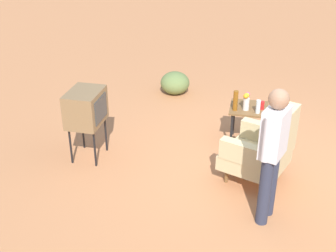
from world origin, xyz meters
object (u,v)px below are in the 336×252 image
Objects in this scene: bottle_short_clear at (258,107)px; bottle_tall_amber at (235,101)px; armchair at (263,149)px; soda_can_red at (262,105)px; person_standing at (273,149)px; side_table at (249,113)px; tv_on_stand at (86,108)px; flower_vase at (246,100)px.

bottle_tall_amber is at bearing -96.29° from bottle_short_clear.
soda_can_red is at bearing -176.71° from armchair.
bottle_tall_amber is at bearing -162.45° from person_standing.
bottle_short_clear is at bearing -173.37° from person_standing.
side_table is at bearing -97.59° from soda_can_red.
bottle_tall_amber reaches higher than soda_can_red.
person_standing is 5.47× the size of bottle_tall_amber.
bottle_short_clear is 0.16m from soda_can_red.
tv_on_stand is at bearing -69.99° from soda_can_red.
armchair is 0.99m from flower_vase.
flower_vase is at bearing -72.87° from soda_can_red.
tv_on_stand is at bearing -69.69° from flower_vase.
armchair is 1.04m from side_table.
person_standing is 1.72m from flower_vase.
person_standing reaches higher than bottle_short_clear.
armchair is 2.47m from tv_on_stand.
flower_vase is at bearing 104.72° from bottle_tall_amber.
tv_on_stand is 2.44m from bottle_short_clear.
bottle_tall_amber is at bearing -56.01° from side_table.
flower_vase is (0.07, -0.23, 0.09)m from soda_can_red.
tv_on_stand is 2.67m from person_standing.
armchair is at bearing 3.29° from soda_can_red.
side_table is 0.58× the size of tv_on_stand.
tv_on_stand is 3.43× the size of bottle_tall_amber.
tv_on_stand is (0.89, -2.21, 0.27)m from side_table.
bottle_short_clear is 0.67× the size of bottle_tall_amber.
bottle_tall_amber reaches higher than bottle_short_clear.
bottle_tall_amber is (0.11, -0.38, 0.09)m from soda_can_red.
person_standing is at bearing 17.55° from bottle_tall_amber.
tv_on_stand reaches higher than soda_can_red.
bottle_short_clear is (-0.72, 2.33, -0.08)m from tv_on_stand.
side_table is at bearing 153.68° from flower_vase.
armchair is 0.65× the size of person_standing.
soda_can_red is 0.41m from bottle_tall_amber.
bottle_short_clear is 0.75× the size of flower_vase.
soda_can_red is 0.26m from flower_vase.
bottle_short_clear is (-1.59, -0.18, -0.24)m from person_standing.
bottle_tall_amber is (-0.88, -0.44, 0.25)m from armchair.
soda_can_red is at bearing 110.01° from tv_on_stand.
tv_on_stand is 8.44× the size of soda_can_red.
flower_vase is (0.10, -0.05, 0.23)m from side_table.
flower_vase is at bearing 110.31° from tv_on_stand.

